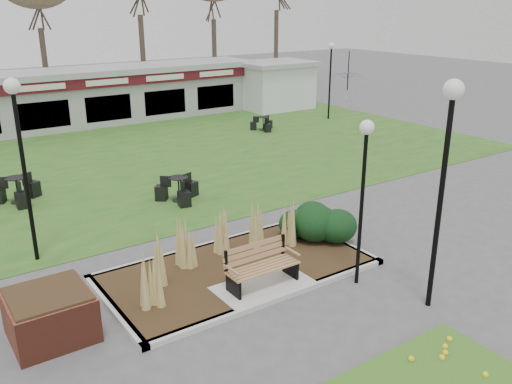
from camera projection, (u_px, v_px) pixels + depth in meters
ground at (267, 293)px, 12.10m from camera, size 100.00×100.00×0.00m
lawn at (91, 166)px, 21.43m from camera, size 34.00×16.00×0.02m
planting_bed at (277, 243)px, 13.71m from camera, size 6.75×3.40×1.27m
park_bench at (260, 265)px, 12.10m from camera, size 1.70×0.66×0.93m
brick_planter at (50, 315)px, 10.37m from camera, size 1.50×1.50×0.95m
food_pavilion at (36, 101)px, 27.15m from camera, size 24.60×3.40×2.90m
service_hut at (275, 84)px, 32.84m from camera, size 4.40×3.40×2.83m
lamp_post_near_left at (447, 147)px, 10.45m from camera, size 0.40×0.40×4.79m
lamp_post_near_right at (364, 167)px, 11.62m from camera, size 0.32×0.32×3.82m
lamp_post_mid_right at (19, 131)px, 12.56m from camera, size 0.38×0.38×4.54m
lamp_post_far_right at (331, 64)px, 29.23m from camera, size 0.34×0.34×4.14m
bistro_set_a at (18, 194)px, 17.45m from camera, size 1.58×1.38×0.84m
bistro_set_c at (179, 193)px, 17.61m from camera, size 1.48×1.41×0.80m
bistro_set_d at (263, 126)px, 27.45m from camera, size 1.26×1.19×0.68m
patio_umbrella at (347, 87)px, 31.32m from camera, size 2.50×2.52×2.43m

